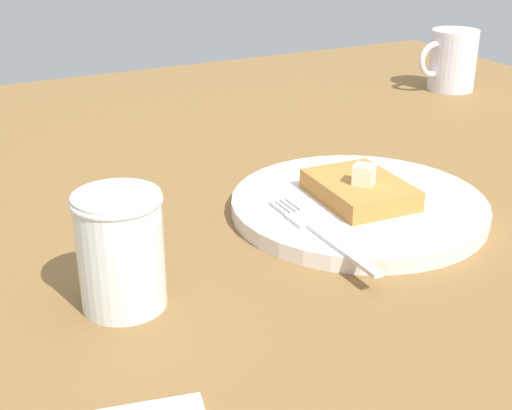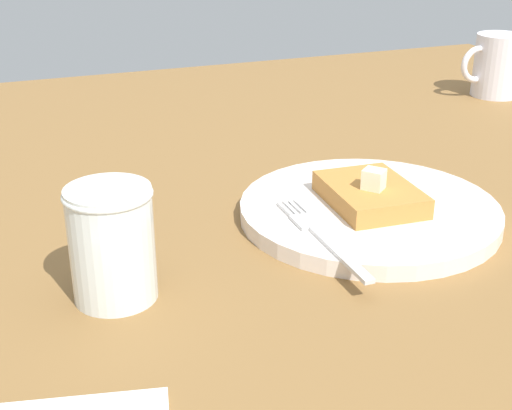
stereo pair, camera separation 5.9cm
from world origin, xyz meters
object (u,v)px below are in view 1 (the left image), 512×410
object	(u,v)px
fork	(317,230)
syrup_jar	(121,256)
coffee_mug	(452,60)
plate	(359,205)

from	to	relation	value
fork	syrup_jar	size ratio (longest dim) A/B	1.79
fork	coffee_mug	bearing A→B (deg)	-141.82
syrup_jar	coffee_mug	xyz separation A→B (cm)	(-64.15, -38.03, 0.55)
plate	coffee_mug	size ratio (longest dim) A/B	2.43
coffee_mug	syrup_jar	bearing A→B (deg)	30.66
fork	coffee_mug	distance (cm)	59.22
plate	fork	size ratio (longest dim) A/B	1.52
syrup_jar	coffee_mug	world-z (taller)	coffee_mug
syrup_jar	coffee_mug	distance (cm)	74.58
syrup_jar	plate	bearing A→B (deg)	-167.10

